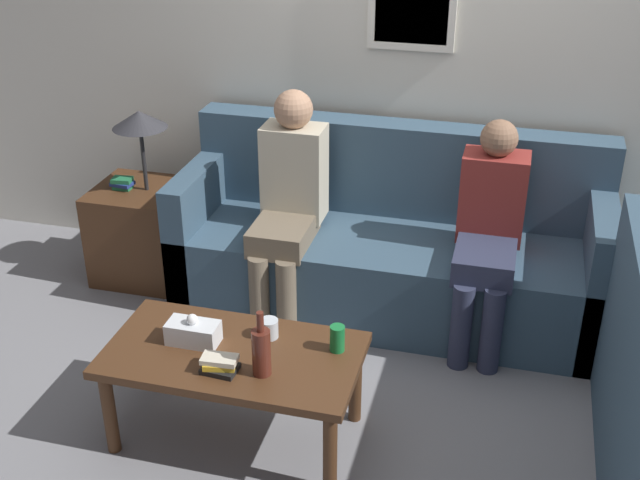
# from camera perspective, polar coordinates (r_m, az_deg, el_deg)

# --- Properties ---
(ground_plane) EXTENTS (16.00, 16.00, 0.00)m
(ground_plane) POSITION_cam_1_polar(r_m,az_deg,el_deg) (4.35, 3.57, -7.83)
(ground_plane) COLOR gray
(wall_back) EXTENTS (9.00, 0.08, 2.60)m
(wall_back) POSITION_cam_1_polar(r_m,az_deg,el_deg) (4.64, 6.43, 12.23)
(wall_back) COLOR silver
(wall_back) RESTS_ON ground_plane
(couch_main) EXTENTS (2.37, 0.83, 1.02)m
(couch_main) POSITION_cam_1_polar(r_m,az_deg,el_deg) (4.59, 4.96, -0.68)
(couch_main) COLOR #385166
(couch_main) RESTS_ON ground_plane
(coffee_table) EXTENTS (1.12, 0.60, 0.46)m
(coffee_table) POSITION_cam_1_polar(r_m,az_deg,el_deg) (3.59, -6.17, -8.68)
(coffee_table) COLOR #4C2D19
(coffee_table) RESTS_ON ground_plane
(side_table_with_lamp) EXTENTS (0.52, 0.52, 1.07)m
(side_table_with_lamp) POSITION_cam_1_polar(r_m,az_deg,el_deg) (5.01, -12.56, 1.02)
(side_table_with_lamp) COLOR #4C2D19
(side_table_with_lamp) RESTS_ON ground_plane
(wine_bottle) EXTENTS (0.08, 0.08, 0.30)m
(wine_bottle) POSITION_cam_1_polar(r_m,az_deg,el_deg) (3.35, -4.20, -7.86)
(wine_bottle) COLOR #562319
(wine_bottle) RESTS_ON coffee_table
(drinking_glass) EXTENTS (0.08, 0.08, 0.09)m
(drinking_glass) POSITION_cam_1_polar(r_m,az_deg,el_deg) (3.61, -3.64, -6.30)
(drinking_glass) COLOR silver
(drinking_glass) RESTS_ON coffee_table
(book_stack) EXTENTS (0.16, 0.12, 0.07)m
(book_stack) POSITION_cam_1_polar(r_m,az_deg,el_deg) (3.43, -7.14, -8.77)
(book_stack) COLOR black
(book_stack) RESTS_ON coffee_table
(soda_can) EXTENTS (0.07, 0.07, 0.12)m
(soda_can) POSITION_cam_1_polar(r_m,az_deg,el_deg) (3.51, 1.24, -7.01)
(soda_can) COLOR #197A38
(soda_can) RESTS_ON coffee_table
(tissue_box) EXTENTS (0.23, 0.12, 0.14)m
(tissue_box) POSITION_cam_1_polar(r_m,az_deg,el_deg) (3.61, -9.01, -6.49)
(tissue_box) COLOR silver
(tissue_box) RESTS_ON coffee_table
(person_left) EXTENTS (0.34, 0.61, 1.26)m
(person_left) POSITION_cam_1_polar(r_m,az_deg,el_deg) (4.40, -2.24, 3.07)
(person_left) COLOR #756651
(person_left) RESTS_ON ground_plane
(person_right) EXTENTS (0.34, 0.63, 1.19)m
(person_right) POSITION_cam_1_polar(r_m,az_deg,el_deg) (4.24, 11.92, 0.88)
(person_right) COLOR #2D334C
(person_right) RESTS_ON ground_plane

